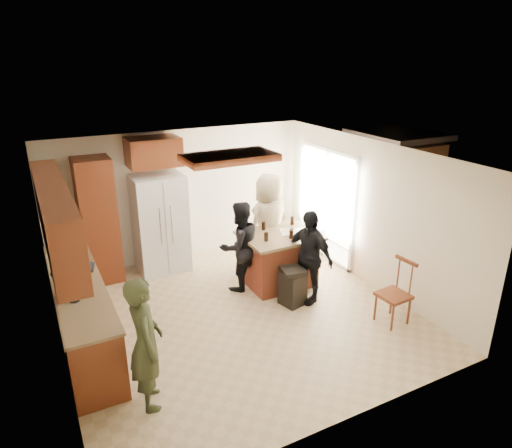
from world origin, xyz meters
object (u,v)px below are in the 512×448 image
person_behind_left (240,246)px  person_behind_right (269,223)px  person_side_right (309,257)px  trash_bin (293,286)px  refrigerator (160,223)px  person_counter (79,307)px  spindle_chair (395,295)px  kitchen_island (279,259)px  person_front_left (146,343)px

person_behind_left → person_behind_right: bearing=-161.4°
person_behind_left → person_side_right: size_ratio=1.00×
person_behind_left → trash_bin: (0.51, -0.87, -0.46)m
person_behind_left → refrigerator: 1.66m
person_side_right → refrigerator: bearing=-159.0°
person_counter → spindle_chair: person_counter is taller
person_side_right → trash_bin: (-0.29, -0.01, -0.46)m
person_behind_right → person_side_right: (0.02, -1.26, -0.15)m
kitchen_island → person_counter: bearing=-170.7°
person_side_right → spindle_chair: 1.42m
person_behind_right → kitchen_island: person_behind_right is taller
person_side_right → kitchen_island: bearing=172.6°
person_behind_left → trash_bin: bearing=112.4°
person_counter → spindle_chair: 4.43m
person_front_left → trash_bin: 2.89m
person_behind_left → spindle_chair: 2.57m
person_side_right → person_counter: 3.45m
trash_bin → person_counter: bearing=176.9°
person_side_right → spindle_chair: (0.78, -1.14, -0.32)m
person_counter → refrigerator: size_ratio=0.81×
person_side_right → trash_bin: size_ratio=2.46×
person_behind_right → kitchen_island: size_ratio=1.44×
person_front_left → spindle_chair: bearing=-82.3°
person_counter → kitchen_island: 3.38m
person_front_left → person_behind_left: size_ratio=1.03×
refrigerator → spindle_chair: (2.53, -3.36, -0.45)m
refrigerator → trash_bin: bearing=-56.5°
person_front_left → person_behind_right: size_ratio=0.87×
person_behind_left → person_behind_right: size_ratio=0.84×
person_behind_right → person_side_right: person_behind_right is taller
kitchen_island → person_behind_left: bearing=166.8°
trash_bin → spindle_chair: 1.56m
spindle_chair → person_behind_right: bearing=108.3°
person_behind_right → spindle_chair: person_behind_right is taller
person_front_left → refrigerator: (1.15, 3.34, 0.10)m
person_behind_right → person_behind_left: bearing=14.2°
kitchen_island → spindle_chair: bearing=-63.9°
trash_bin → person_side_right: bearing=1.4°
kitchen_island → person_front_left: bearing=-146.6°
person_behind_left → trash_bin: person_behind_left is taller
person_front_left → person_counter: bearing=30.7°
person_front_left → person_counter: 1.40m
person_counter → refrigerator: 2.67m
refrigerator → trash_bin: 2.73m
kitchen_island → spindle_chair: 2.06m
trash_bin → spindle_chair: size_ratio=0.63×
person_behind_left → person_behind_right: 0.89m
person_behind_left → refrigerator: (-0.96, 1.35, 0.12)m
person_counter → refrigerator: refrigerator is taller
person_counter → kitchen_island: bearing=-88.9°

